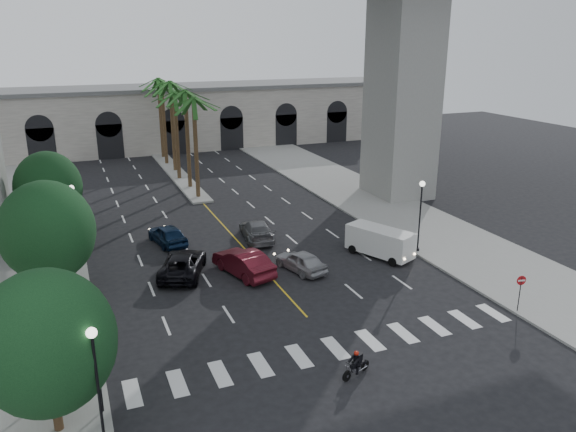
{
  "coord_description": "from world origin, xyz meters",
  "views": [
    {
      "loc": [
        -11.55,
        -23.65,
        15.03
      ],
      "look_at": [
        0.45,
        6.0,
        4.71
      ],
      "focal_mm": 35.0,
      "sensor_mm": 36.0,
      "label": 1
    }
  ],
  "objects_px": {
    "traffic_signal_near": "(97,361)",
    "motorcycle_rider": "(357,364)",
    "car_c": "(183,264)",
    "lamp_post_left_far": "(74,215)",
    "traffic_signal_far": "(91,317)",
    "lamp_post_right": "(420,210)",
    "do_not_enter_sign": "(521,286)",
    "car_d": "(257,230)",
    "pedestrian_a": "(24,354)",
    "car_b": "(243,262)",
    "car_e": "(168,235)",
    "pedestrian_b": "(87,328)",
    "cargo_van": "(380,241)",
    "lamp_post_left_near": "(97,380)",
    "car_a": "(301,261)"
  },
  "relations": [
    {
      "from": "car_b",
      "to": "car_d",
      "type": "xyz_separation_m",
      "value": [
        3.0,
        6.02,
        -0.11
      ]
    },
    {
      "from": "cargo_van",
      "to": "pedestrian_b",
      "type": "bearing_deg",
      "value": 169.51
    },
    {
      "from": "lamp_post_left_far",
      "to": "traffic_signal_near",
      "type": "relative_size",
      "value": 1.47
    },
    {
      "from": "traffic_signal_far",
      "to": "car_a",
      "type": "bearing_deg",
      "value": 26.07
    },
    {
      "from": "motorcycle_rider",
      "to": "car_b",
      "type": "bearing_deg",
      "value": 74.45
    },
    {
      "from": "traffic_signal_near",
      "to": "motorcycle_rider",
      "type": "relative_size",
      "value": 2.13
    },
    {
      "from": "lamp_post_left_far",
      "to": "traffic_signal_near",
      "type": "xyz_separation_m",
      "value": [
        0.1,
        -18.5,
        -0.71
      ]
    },
    {
      "from": "traffic_signal_far",
      "to": "cargo_van",
      "type": "xyz_separation_m",
      "value": [
        19.77,
        6.86,
        -1.36
      ]
    },
    {
      "from": "car_c",
      "to": "lamp_post_left_far",
      "type": "bearing_deg",
      "value": -19.56
    },
    {
      "from": "cargo_van",
      "to": "pedestrian_a",
      "type": "relative_size",
      "value": 2.74
    },
    {
      "from": "do_not_enter_sign",
      "to": "car_c",
      "type": "bearing_deg",
      "value": 154.11
    },
    {
      "from": "lamp_post_left_far",
      "to": "motorcycle_rider",
      "type": "distance_m",
      "value": 23.08
    },
    {
      "from": "motorcycle_rider",
      "to": "pedestrian_a",
      "type": "relative_size",
      "value": 0.91
    },
    {
      "from": "traffic_signal_near",
      "to": "lamp_post_left_near",
      "type": "bearing_deg",
      "value": -92.29
    },
    {
      "from": "lamp_post_right",
      "to": "lamp_post_left_near",
      "type": "bearing_deg",
      "value": -150.31
    },
    {
      "from": "lamp_post_left_near",
      "to": "lamp_post_right",
      "type": "height_order",
      "value": "same"
    },
    {
      "from": "lamp_post_right",
      "to": "pedestrian_b",
      "type": "height_order",
      "value": "lamp_post_right"
    },
    {
      "from": "traffic_signal_far",
      "to": "motorcycle_rider",
      "type": "bearing_deg",
      "value": -26.18
    },
    {
      "from": "car_e",
      "to": "car_a",
      "type": "bearing_deg",
      "value": 119.72
    },
    {
      "from": "lamp_post_left_near",
      "to": "pedestrian_a",
      "type": "bearing_deg",
      "value": 113.46
    },
    {
      "from": "lamp_post_right",
      "to": "do_not_enter_sign",
      "type": "relative_size",
      "value": 2.32
    },
    {
      "from": "do_not_enter_sign",
      "to": "car_d",
      "type": "bearing_deg",
      "value": 131.1
    },
    {
      "from": "traffic_signal_far",
      "to": "pedestrian_a",
      "type": "distance_m",
      "value": 3.38
    },
    {
      "from": "pedestrian_a",
      "to": "cargo_van",
      "type": "bearing_deg",
      "value": 20.08
    },
    {
      "from": "car_d",
      "to": "car_a",
      "type": "bearing_deg",
      "value": 103.7
    },
    {
      "from": "traffic_signal_near",
      "to": "pedestrian_a",
      "type": "xyz_separation_m",
      "value": [
        -3.06,
        4.31,
        -1.42
      ]
    },
    {
      "from": "traffic_signal_far",
      "to": "do_not_enter_sign",
      "type": "bearing_deg",
      "value": -8.86
    },
    {
      "from": "car_a",
      "to": "pedestrian_b",
      "type": "xyz_separation_m",
      "value": [
        -13.78,
        -4.68,
        0.29
      ]
    },
    {
      "from": "car_d",
      "to": "pedestrian_a",
      "type": "distance_m",
      "value": 20.63
    },
    {
      "from": "traffic_signal_near",
      "to": "car_b",
      "type": "relative_size",
      "value": 0.71
    },
    {
      "from": "car_c",
      "to": "car_e",
      "type": "bearing_deg",
      "value": -69.04
    },
    {
      "from": "car_b",
      "to": "car_e",
      "type": "bearing_deg",
      "value": -80.74
    },
    {
      "from": "lamp_post_left_far",
      "to": "car_b",
      "type": "xyz_separation_m",
      "value": [
        9.9,
        -7.02,
        -2.37
      ]
    },
    {
      "from": "pedestrian_b",
      "to": "car_a",
      "type": "bearing_deg",
      "value": 43.81
    },
    {
      "from": "traffic_signal_near",
      "to": "pedestrian_b",
      "type": "xyz_separation_m",
      "value": [
        -0.23,
        5.95,
        -1.52
      ]
    },
    {
      "from": "car_a",
      "to": "do_not_enter_sign",
      "type": "relative_size",
      "value": 1.79
    },
    {
      "from": "traffic_signal_near",
      "to": "motorcycle_rider",
      "type": "distance_m",
      "value": 11.41
    },
    {
      "from": "car_e",
      "to": "pedestrian_a",
      "type": "height_order",
      "value": "pedestrian_a"
    },
    {
      "from": "cargo_van",
      "to": "car_a",
      "type": "bearing_deg",
      "value": 157.86
    },
    {
      "from": "car_a",
      "to": "car_d",
      "type": "bearing_deg",
      "value": -98.96
    },
    {
      "from": "traffic_signal_near",
      "to": "do_not_enter_sign",
      "type": "height_order",
      "value": "traffic_signal_near"
    },
    {
      "from": "pedestrian_a",
      "to": "car_c",
      "type": "bearing_deg",
      "value": 47.41
    },
    {
      "from": "lamp_post_left_near",
      "to": "pedestrian_a",
      "type": "height_order",
      "value": "lamp_post_left_near"
    },
    {
      "from": "car_e",
      "to": "pedestrian_b",
      "type": "xyz_separation_m",
      "value": [
        -6.47,
        -13.08,
        0.23
      ]
    },
    {
      "from": "traffic_signal_near",
      "to": "car_b",
      "type": "distance_m",
      "value": 15.19
    },
    {
      "from": "traffic_signal_near",
      "to": "car_c",
      "type": "xyz_separation_m",
      "value": [
        6.11,
        12.96,
        -1.75
      ]
    },
    {
      "from": "traffic_signal_far",
      "to": "car_d",
      "type": "relative_size",
      "value": 0.71
    },
    {
      "from": "car_d",
      "to": "do_not_enter_sign",
      "type": "bearing_deg",
      "value": 127.28
    },
    {
      "from": "lamp_post_left_far",
      "to": "car_e",
      "type": "bearing_deg",
      "value": 4.79
    },
    {
      "from": "car_b",
      "to": "cargo_van",
      "type": "distance_m",
      "value": 9.99
    }
  ]
}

